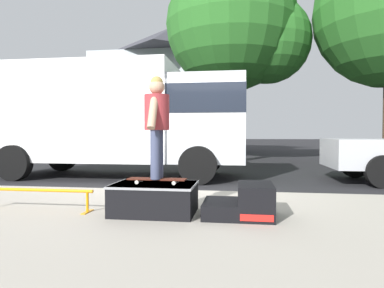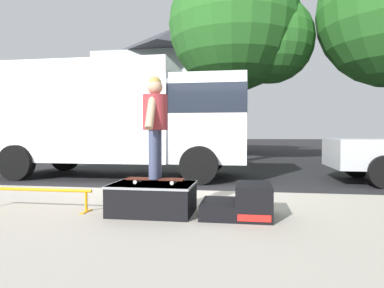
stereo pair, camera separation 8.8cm
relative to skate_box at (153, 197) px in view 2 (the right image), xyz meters
name	(u,v)px [view 2 (the right image)]	position (x,y,z in m)	size (l,w,h in m)	color
ground_plane	(204,192)	(0.38, 2.42, -0.33)	(140.00, 140.00, 0.00)	black
sidewalk_slab	(172,231)	(0.38, -0.58, -0.27)	(50.00, 5.00, 0.12)	#A8A093
skate_box	(153,197)	(0.00, 0.00, 0.00)	(1.10, 0.79, 0.40)	black
kicker_ramp	(243,203)	(1.19, 0.00, -0.04)	(0.89, 0.74, 0.42)	black
grind_rail	(35,193)	(-1.69, -0.06, 0.02)	(1.69, 0.28, 0.31)	orange
skateboard	(155,179)	(0.03, 0.00, 0.24)	(0.78, 0.22, 0.07)	#4C1E14
skater_kid	(155,119)	(0.03, 0.00, 1.05)	(0.33, 0.70, 1.36)	#3F4766
box_truck	(122,115)	(-2.18, 4.62, 1.37)	(6.91, 2.63, 3.05)	white
street_tree_main	(242,29)	(1.05, 9.85, 5.14)	(5.91, 5.37, 8.33)	brown
house_behind	(178,88)	(-3.25, 18.03, 3.91)	(9.54, 8.23, 8.40)	silver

